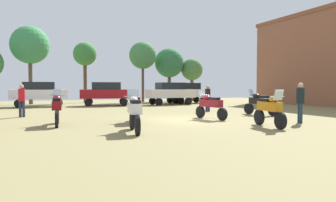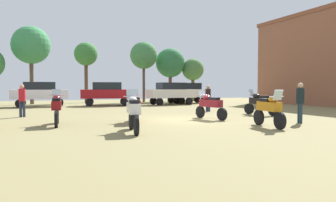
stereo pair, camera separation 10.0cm
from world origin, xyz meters
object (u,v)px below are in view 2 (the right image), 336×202
(motorcycle_1, at_px, (133,111))
(tree_7, at_px, (193,70))
(motorcycle_3, at_px, (260,102))
(car_5, at_px, (187,91))
(motorcycle_4, at_px, (269,109))
(person_1, at_px, (300,100))
(motorcycle_7, at_px, (57,108))
(car_4, at_px, (107,92))
(tree_8, at_px, (144,56))
(person_2, at_px, (22,98))
(person_3, at_px, (208,96))
(tree_6, at_px, (31,45))
(car_1, at_px, (171,92))
(tree_1, at_px, (86,55))
(tree_3, at_px, (170,63))
(car_3, at_px, (40,92))
(motorcycle_8, at_px, (210,105))
(motorcycle_6, at_px, (136,106))

(motorcycle_1, relative_size, tree_7, 0.45)
(motorcycle_3, relative_size, car_5, 0.51)
(motorcycle_4, distance_m, person_1, 2.29)
(motorcycle_1, bearing_deg, motorcycle_7, 136.86)
(car_4, bearing_deg, motorcycle_7, 170.64)
(tree_7, distance_m, tree_8, 5.96)
(person_2, distance_m, person_3, 10.97)
(motorcycle_3, xyz_separation_m, person_2, (-12.43, 3.86, 0.29))
(person_3, xyz_separation_m, tree_6, (-10.78, 13.97, 4.45))
(person_2, bearing_deg, tree_6, -77.70)
(motorcycle_7, bearing_deg, car_5, 51.88)
(person_3, bearing_deg, tree_7, 127.36)
(car_1, distance_m, car_4, 5.73)
(tree_1, relative_size, tree_3, 1.04)
(car_4, distance_m, car_5, 8.21)
(car_3, relative_size, person_1, 2.49)
(motorcycle_7, bearing_deg, tree_7, 53.70)
(car_1, xyz_separation_m, tree_6, (-11.71, 5.62, 4.27))
(person_2, height_order, tree_3, tree_3)
(motorcycle_1, distance_m, car_5, 20.08)
(motorcycle_8, xyz_separation_m, person_2, (-8.67, 4.73, 0.30))
(person_1, distance_m, person_2, 13.82)
(motorcycle_7, bearing_deg, car_1, 54.25)
(person_2, height_order, person_3, person_2)
(person_3, relative_size, tree_7, 0.35)
(motorcycle_3, xyz_separation_m, tree_3, (2.02, 18.06, 3.55))
(motorcycle_7, bearing_deg, motorcycle_4, -22.09)
(car_1, bearing_deg, motorcycle_8, 162.84)
(motorcycle_8, relative_size, car_1, 0.50)
(motorcycle_1, bearing_deg, car_1, 71.87)
(motorcycle_3, xyz_separation_m, tree_1, (-7.14, 18.57, 4.15))
(person_2, distance_m, tree_3, 20.52)
(motorcycle_4, xyz_separation_m, tree_6, (-9.07, 21.82, 4.72))
(motorcycle_4, distance_m, person_2, 12.46)
(motorcycle_3, distance_m, person_1, 4.03)
(motorcycle_3, height_order, person_2, person_2)
(tree_1, relative_size, tree_8, 0.96)
(motorcycle_3, distance_m, car_4, 13.83)
(person_3, bearing_deg, tree_6, -171.81)
(tree_3, bearing_deg, car_5, -91.52)
(motorcycle_8, xyz_separation_m, car_1, (3.22, 12.59, 0.46))
(car_3, distance_m, tree_1, 7.99)
(motorcycle_4, relative_size, motorcycle_6, 0.99)
(motorcycle_1, bearing_deg, tree_6, 109.19)
(car_1, relative_size, car_5, 1.01)
(motorcycle_8, xyz_separation_m, car_4, (-2.48, 13.20, 0.46))
(motorcycle_1, relative_size, car_4, 0.47)
(motorcycle_8, bearing_deg, person_1, -58.91)
(tree_8, bearing_deg, motorcycle_8, -97.76)
(motorcycle_4, xyz_separation_m, car_3, (-8.35, 17.51, 0.45))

